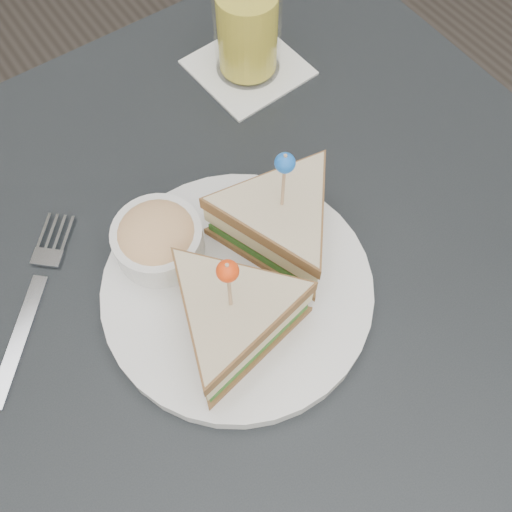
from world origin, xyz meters
The scene contains 5 objects.
ground_plane centered at (0.00, 0.00, 0.00)m, with size 3.50×3.50×0.00m, color #3F3833.
table centered at (0.00, 0.00, 0.67)m, with size 0.80×0.80×0.75m.
plate_meal centered at (-0.01, 0.01, 0.79)m, with size 0.33×0.33×0.15m.
cutlery_fork centered at (-0.18, 0.12, 0.75)m, with size 0.15×0.16×0.01m.
drink_set centered at (0.17, 0.25, 0.82)m, with size 0.13×0.13×0.16m.
Camera 1 is at (-0.13, -0.19, 1.26)m, focal length 40.00 mm.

